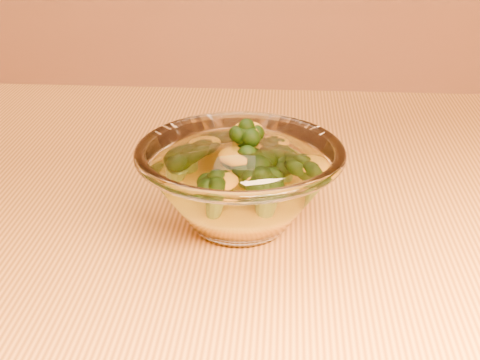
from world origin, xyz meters
TOP-DOWN VIEW (x-y plane):
  - table at (0.00, 0.00)m, footprint 1.20×0.80m
  - glass_bowl at (-0.05, 0.00)m, footprint 0.19×0.19m
  - cheese_sauce at (-0.05, 0.00)m, footprint 0.10×0.10m
  - broccoli_heap at (-0.05, 0.01)m, footprint 0.13×0.11m

SIDE VIEW (x-z plane):
  - table at x=0.00m, z-range 0.28..1.03m
  - cheese_sauce at x=-0.05m, z-range 0.76..0.79m
  - glass_bowl at x=-0.05m, z-range 0.75..0.83m
  - broccoli_heap at x=-0.05m, z-range 0.77..0.84m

